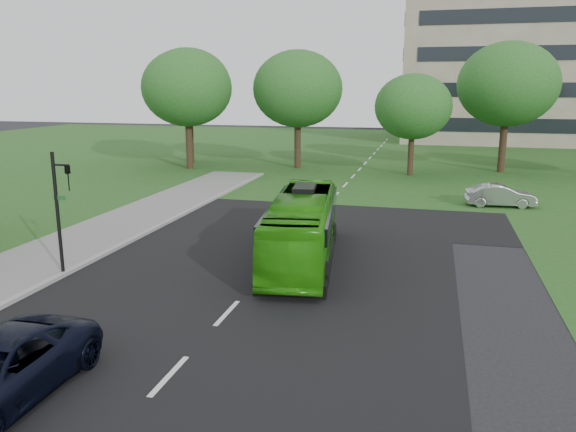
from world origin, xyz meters
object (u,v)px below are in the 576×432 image
object	(u,v)px
tree_park_b	(298,89)
tree_park_f	(188,85)
tree_park_c	(413,107)
traffic_light	(60,204)
office_building	(572,40)
tree_park_d	(508,84)
sedan	(500,196)
bus	(302,228)
tree_park_a	(187,88)

from	to	relation	value
tree_park_b	tree_park_f	distance (m)	10.54
tree_park_c	traffic_light	size ratio (longest dim) A/B	1.71
office_building	tree_park_d	size ratio (longest dim) A/B	3.86
tree_park_d	tree_park_c	bearing A→B (deg)	-153.12
tree_park_d	tree_park_f	bearing A→B (deg)	-178.73
sedan	tree_park_b	bearing A→B (deg)	45.28
tree_park_f	traffic_light	world-z (taller)	tree_park_f
tree_park_c	office_building	bearing A→B (deg)	62.64
tree_park_c	bus	world-z (taller)	tree_park_c
office_building	tree_park_c	size ratio (longest dim) A/B	5.10
tree_park_a	sedan	distance (m)	26.66
tree_park_b	bus	xyz separation A→B (m)	(6.32, -25.58, -5.31)
tree_park_c	sedan	distance (m)	13.02
office_building	traffic_light	size ratio (longest dim) A/B	8.70
tree_park_d	tree_park_f	distance (m)	27.21
tree_park_f	bus	world-z (taller)	tree_park_f
tree_park_a	bus	distance (m)	27.93
office_building	tree_park_d	bearing A→B (deg)	-109.02
tree_park_d	bus	distance (m)	29.86
bus	office_building	bearing A→B (deg)	62.69
tree_park_a	tree_park_c	world-z (taller)	tree_park_a
tree_park_a	tree_park_c	xyz separation A→B (m)	(18.39, 0.92, -1.41)
tree_park_b	tree_park_d	bearing A→B (deg)	6.20
tree_park_d	traffic_light	bearing A→B (deg)	-120.40
tree_park_a	tree_park_c	size ratio (longest dim) A/B	1.26
office_building	tree_park_f	world-z (taller)	office_building
tree_park_d	sedan	distance (m)	15.82
tree_park_b	sedan	world-z (taller)	tree_park_b
tree_park_a	bus	xyz separation A→B (m)	(15.13, -22.85, -5.39)
tree_park_d	bus	world-z (taller)	tree_park_d
tree_park_b	tree_park_c	bearing A→B (deg)	-10.67
tree_park_b	traffic_light	bearing A→B (deg)	-93.34
tree_park_f	tree_park_c	bearing A→B (deg)	-8.58
office_building	tree_park_c	bearing A→B (deg)	-117.36
tree_park_c	tree_park_d	bearing A→B (deg)	26.88
bus	traffic_light	distance (m)	9.14
tree_park_c	bus	bearing A→B (deg)	-97.82
bus	tree_park_b	bearing A→B (deg)	96.46
tree_park_c	sedan	bearing A→B (deg)	-62.43
office_building	tree_park_a	xyz separation A→B (m)	(-36.09, -35.12, -5.76)
tree_park_f	sedan	world-z (taller)	tree_park_f
bus	sedan	distance (m)	15.77
sedan	traffic_light	xyz separation A→B (m)	(-16.94, -17.10, 2.06)
tree_park_b	tree_park_d	distance (m)	16.85
tree_park_a	tree_park_d	world-z (taller)	tree_park_d
tree_park_a	tree_park_b	world-z (taller)	tree_park_a
tree_park_b	tree_park_f	bearing A→B (deg)	173.35
bus	sedan	world-z (taller)	bus
tree_park_b	tree_park_f	world-z (taller)	tree_park_f
tree_park_f	sedan	distance (m)	29.82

